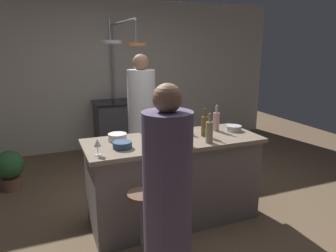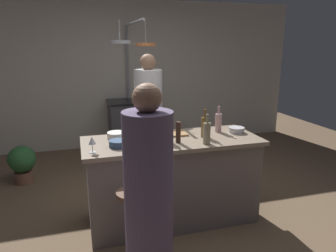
{
  "view_description": "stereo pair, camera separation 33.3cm",
  "coord_description": "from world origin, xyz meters",
  "px_view_note": "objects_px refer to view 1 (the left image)",
  "views": [
    {
      "loc": [
        -1.22,
        -2.84,
        1.83
      ],
      "look_at": [
        0.0,
        0.15,
        1.0
      ],
      "focal_mm": 33.91,
      "sensor_mm": 36.0,
      "label": 1
    },
    {
      "loc": [
        -0.9,
        -2.95,
        1.83
      ],
      "look_at": [
        0.0,
        0.15,
        1.0
      ],
      "focal_mm": 33.91,
      "sensor_mm": 36.0,
      "label": 2
    }
  ],
  "objects_px": {
    "wine_bottle_white": "(209,132)",
    "mixing_bowl_blue": "(122,145)",
    "bar_stool_left": "(144,227)",
    "wine_glass_by_chef": "(149,131)",
    "wine_glass_near_left_guest": "(97,144)",
    "mixing_bowl_ceramic": "(117,137)",
    "wine_bottle_amber": "(205,126)",
    "wine_bottle_rose": "(216,121)",
    "wine_bottle_dark": "(169,131)",
    "potted_plant": "(9,168)",
    "chef": "(142,125)",
    "guest_left": "(167,207)",
    "stove_range": "(118,126)",
    "pepper_mill": "(181,132)",
    "mixing_bowl_steel": "(234,128)",
    "cutting_board": "(171,134)"
  },
  "relations": [
    {
      "from": "wine_bottle_white",
      "to": "wine_glass_near_left_guest",
      "type": "xyz_separation_m",
      "value": [
        -1.07,
        0.04,
        -0.01
      ]
    },
    {
      "from": "potted_plant",
      "to": "mixing_bowl_ceramic",
      "type": "xyz_separation_m",
      "value": [
        1.13,
        -1.3,
        0.64
      ]
    },
    {
      "from": "stove_range",
      "to": "wine_glass_near_left_guest",
      "type": "bearing_deg",
      "value": -106.76
    },
    {
      "from": "wine_bottle_rose",
      "to": "wine_bottle_dark",
      "type": "bearing_deg",
      "value": -163.29
    },
    {
      "from": "guest_left",
      "to": "wine_glass_near_left_guest",
      "type": "xyz_separation_m",
      "value": [
        -0.32,
        0.81,
        0.26
      ]
    },
    {
      "from": "wine_bottle_white",
      "to": "wine_bottle_rose",
      "type": "distance_m",
      "value": 0.47
    },
    {
      "from": "wine_glass_near_left_guest",
      "to": "cutting_board",
      "type": "bearing_deg",
      "value": 23.54
    },
    {
      "from": "stove_range",
      "to": "wine_bottle_white",
      "type": "xyz_separation_m",
      "value": [
        0.27,
        -2.69,
        0.56
      ]
    },
    {
      "from": "pepper_mill",
      "to": "mixing_bowl_blue",
      "type": "height_order",
      "value": "pepper_mill"
    },
    {
      "from": "pepper_mill",
      "to": "wine_bottle_rose",
      "type": "xyz_separation_m",
      "value": [
        0.55,
        0.26,
        0.0
      ]
    },
    {
      "from": "mixing_bowl_blue",
      "to": "mixing_bowl_ceramic",
      "type": "distance_m",
      "value": 0.25
    },
    {
      "from": "chef",
      "to": "wine_bottle_rose",
      "type": "distance_m",
      "value": 1.12
    },
    {
      "from": "bar_stool_left",
      "to": "mixing_bowl_steel",
      "type": "height_order",
      "value": "mixing_bowl_steel"
    },
    {
      "from": "pepper_mill",
      "to": "mixing_bowl_ceramic",
      "type": "bearing_deg",
      "value": 152.64
    },
    {
      "from": "chef",
      "to": "guest_left",
      "type": "bearing_deg",
      "value": -102.85
    },
    {
      "from": "potted_plant",
      "to": "wine_glass_by_chef",
      "type": "bearing_deg",
      "value": -45.76
    },
    {
      "from": "wine_bottle_white",
      "to": "mixing_bowl_blue",
      "type": "bearing_deg",
      "value": 169.65
    },
    {
      "from": "guest_left",
      "to": "mixing_bowl_steel",
      "type": "distance_m",
      "value": 1.62
    },
    {
      "from": "wine_bottle_dark",
      "to": "wine_bottle_rose",
      "type": "xyz_separation_m",
      "value": [
        0.64,
        0.19,
        -0.0
      ]
    },
    {
      "from": "bar_stool_left",
      "to": "mixing_bowl_ceramic",
      "type": "relative_size",
      "value": 3.67
    },
    {
      "from": "wine_glass_near_left_guest",
      "to": "mixing_bowl_ceramic",
      "type": "bearing_deg",
      "value": 54.47
    },
    {
      "from": "wine_bottle_dark",
      "to": "pepper_mill",
      "type": "bearing_deg",
      "value": -34.32
    },
    {
      "from": "pepper_mill",
      "to": "wine_glass_by_chef",
      "type": "bearing_deg",
      "value": 152.47
    },
    {
      "from": "stove_range",
      "to": "mixing_bowl_ceramic",
      "type": "xyz_separation_m",
      "value": [
        -0.54,
        -2.29,
        0.49
      ]
    },
    {
      "from": "stove_range",
      "to": "wine_bottle_white",
      "type": "distance_m",
      "value": 2.77
    },
    {
      "from": "mixing_bowl_blue",
      "to": "cutting_board",
      "type": "bearing_deg",
      "value": 23.1
    },
    {
      "from": "bar_stool_left",
      "to": "mixing_bowl_steel",
      "type": "bearing_deg",
      "value": 27.42
    },
    {
      "from": "wine_bottle_amber",
      "to": "wine_bottle_dark",
      "type": "xyz_separation_m",
      "value": [
        -0.42,
        -0.05,
        -0.0
      ]
    },
    {
      "from": "wine_bottle_amber",
      "to": "wine_bottle_dark",
      "type": "distance_m",
      "value": 0.42
    },
    {
      "from": "wine_glass_near_left_guest",
      "to": "mixing_bowl_steel",
      "type": "distance_m",
      "value": 1.57
    },
    {
      "from": "cutting_board",
      "to": "mixing_bowl_steel",
      "type": "xyz_separation_m",
      "value": [
        0.71,
        -0.12,
        0.02
      ]
    },
    {
      "from": "mixing_bowl_ceramic",
      "to": "mixing_bowl_blue",
      "type": "bearing_deg",
      "value": -93.12
    },
    {
      "from": "wine_glass_near_left_guest",
      "to": "mixing_bowl_ceramic",
      "type": "distance_m",
      "value": 0.45
    },
    {
      "from": "wine_bottle_dark",
      "to": "mixing_bowl_ceramic",
      "type": "bearing_deg",
      "value": 154.24
    },
    {
      "from": "stove_range",
      "to": "chef",
      "type": "xyz_separation_m",
      "value": [
        -0.0,
        -1.38,
        0.35
      ]
    },
    {
      "from": "wine_bottle_white",
      "to": "wine_glass_by_chef",
      "type": "bearing_deg",
      "value": 154.38
    },
    {
      "from": "wine_bottle_amber",
      "to": "wine_bottle_rose",
      "type": "relative_size",
      "value": 1.02
    },
    {
      "from": "pepper_mill",
      "to": "mixing_bowl_ceramic",
      "type": "height_order",
      "value": "pepper_mill"
    },
    {
      "from": "bar_stool_left",
      "to": "mixing_bowl_ceramic",
      "type": "bearing_deg",
      "value": 91.12
    },
    {
      "from": "bar_stool_left",
      "to": "wine_bottle_dark",
      "type": "bearing_deg",
      "value": 50.82
    },
    {
      "from": "wine_bottle_dark",
      "to": "potted_plant",
      "type": "bearing_deg",
      "value": 136.2
    },
    {
      "from": "guest_left",
      "to": "wine_bottle_rose",
      "type": "distance_m",
      "value": 1.56
    },
    {
      "from": "wine_bottle_dark",
      "to": "mixing_bowl_blue",
      "type": "relative_size",
      "value": 1.61
    },
    {
      "from": "pepper_mill",
      "to": "wine_glass_by_chef",
      "type": "distance_m",
      "value": 0.32
    },
    {
      "from": "wine_glass_by_chef",
      "to": "cutting_board",
      "type": "bearing_deg",
      "value": 26.42
    },
    {
      "from": "bar_stool_left",
      "to": "wine_glass_by_chef",
      "type": "relative_size",
      "value": 4.66
    },
    {
      "from": "wine_bottle_rose",
      "to": "mixing_bowl_steel",
      "type": "relative_size",
      "value": 1.7
    },
    {
      "from": "stove_range",
      "to": "mixing_bowl_steel",
      "type": "xyz_separation_m",
      "value": [
        0.75,
        -2.41,
        0.48
      ]
    },
    {
      "from": "guest_left",
      "to": "stove_range",
      "type": "bearing_deg",
      "value": 82.17
    },
    {
      "from": "mixing_bowl_steel",
      "to": "guest_left",
      "type": "bearing_deg",
      "value": -139.32
    }
  ]
}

